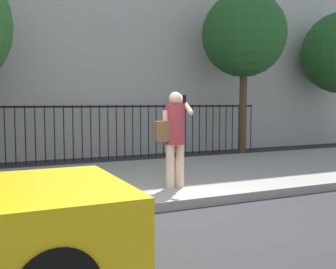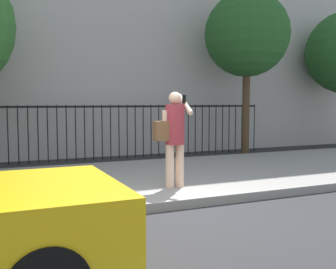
% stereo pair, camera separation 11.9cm
% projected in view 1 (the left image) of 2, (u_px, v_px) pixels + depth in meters
% --- Properties ---
extents(ground_plane, '(60.00, 60.00, 0.00)m').
position_uv_depth(ground_plane, '(162.00, 212.00, 6.10)').
color(ground_plane, '#28282B').
extents(sidewalk, '(28.00, 4.40, 0.15)m').
position_uv_depth(sidewalk, '(118.00, 182.00, 8.08)').
color(sidewalk, gray).
rests_on(sidewalk, ground).
extents(iron_fence, '(12.03, 0.04, 1.60)m').
position_uv_depth(iron_fence, '(77.00, 125.00, 11.35)').
color(iron_fence, black).
rests_on(iron_fence, ground).
extents(pedestrian_on_phone, '(0.66, 0.50, 1.70)m').
position_uv_depth(pedestrian_on_phone, '(174.00, 132.00, 7.10)').
color(pedestrian_on_phone, beige).
rests_on(pedestrian_on_phone, sidewalk).
extents(street_tree_far, '(2.60, 2.60, 5.05)m').
position_uv_depth(street_tree_far, '(244.00, 35.00, 12.30)').
color(street_tree_far, '#4C3823').
rests_on(street_tree_far, ground).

